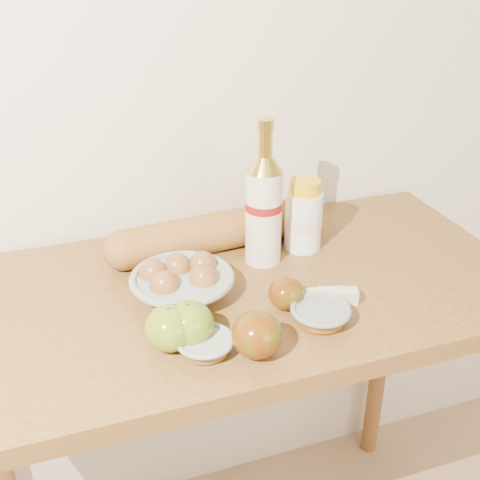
% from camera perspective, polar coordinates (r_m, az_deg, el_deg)
% --- Properties ---
extents(back_wall, '(3.50, 0.02, 2.60)m').
position_cam_1_polar(back_wall, '(1.37, -5.17, 17.27)').
color(back_wall, silver).
rests_on(back_wall, ground).
extents(table, '(1.20, 0.60, 0.90)m').
position_cam_1_polar(table, '(1.29, -0.44, -8.98)').
color(table, olive).
rests_on(table, ground).
extents(bourbon_bottle, '(0.08, 0.08, 0.32)m').
position_cam_1_polar(bourbon_bottle, '(1.25, 2.27, 3.20)').
color(bourbon_bottle, silver).
rests_on(bourbon_bottle, table).
extents(cream_bottle, '(0.09, 0.09, 0.16)m').
position_cam_1_polar(cream_bottle, '(1.33, 6.05, 2.18)').
color(cream_bottle, white).
rests_on(cream_bottle, table).
extents(egg_bowl, '(0.21, 0.21, 0.07)m').
position_cam_1_polar(egg_bowl, '(1.18, -5.55, -3.92)').
color(egg_bowl, '#8F9C98').
rests_on(egg_bowl, table).
extents(baguette, '(0.52, 0.13, 0.09)m').
position_cam_1_polar(baguette, '(1.34, -2.02, 0.83)').
color(baguette, '#AE7435').
rests_on(baguette, table).
extents(apple_yellowgreen, '(0.11, 0.11, 0.08)m').
position_cam_1_polar(apple_yellowgreen, '(1.04, -6.66, -8.28)').
color(apple_yellowgreen, '#9C921F').
rests_on(apple_yellowgreen, table).
extents(apple_redgreen_front, '(0.10, 0.10, 0.08)m').
position_cam_1_polar(apple_redgreen_front, '(1.02, 1.61, -8.95)').
color(apple_redgreen_front, maroon).
rests_on(apple_redgreen_front, table).
extents(apple_redgreen_right, '(0.07, 0.07, 0.06)m').
position_cam_1_polar(apple_redgreen_right, '(1.14, 4.39, -5.06)').
color(apple_redgreen_right, maroon).
rests_on(apple_redgreen_right, table).
extents(sugar_bowl, '(0.12, 0.12, 0.03)m').
position_cam_1_polar(sugar_bowl, '(1.04, -3.33, -9.87)').
color(sugar_bowl, '#97A49F').
rests_on(sugar_bowl, table).
extents(syrup_bowl, '(0.14, 0.14, 0.03)m').
position_cam_1_polar(syrup_bowl, '(1.12, 7.63, -6.97)').
color(syrup_bowl, gray).
rests_on(syrup_bowl, table).
extents(butter_stick, '(0.10, 0.05, 0.03)m').
position_cam_1_polar(butter_stick, '(1.17, 8.66, -5.34)').
color(butter_stick, beige).
rests_on(butter_stick, table).
extents(apple_extra, '(0.11, 0.11, 0.08)m').
position_cam_1_polar(apple_extra, '(1.05, -4.88, -7.93)').
color(apple_extra, '#9C921F').
rests_on(apple_extra, table).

